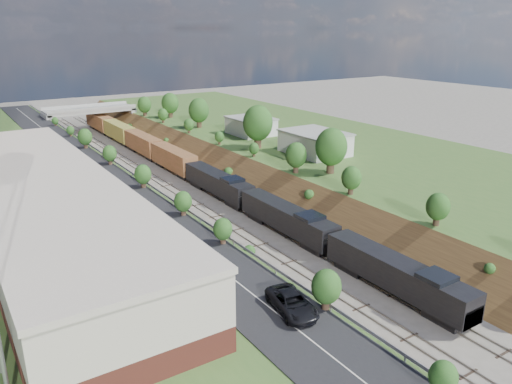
% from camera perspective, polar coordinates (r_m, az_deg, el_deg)
% --- Properties ---
extents(ground, '(400.00, 400.00, 0.00)m').
position_cam_1_polar(ground, '(50.65, 24.34, -17.15)').
color(ground, '#6B665B').
rests_on(ground, ground).
extents(platform_right, '(44.00, 180.00, 5.00)m').
position_cam_1_polar(platform_right, '(109.55, 7.83, 4.60)').
color(platform_right, '#3B5F27').
rests_on(platform_right, ground).
extents(embankment_left, '(10.00, 180.00, 10.00)m').
position_cam_1_polar(embankment_left, '(88.93, -14.33, -0.71)').
color(embankment_left, brown).
rests_on(embankment_left, ground).
extents(embankment_right, '(10.00, 180.00, 10.00)m').
position_cam_1_polar(embankment_right, '(97.66, -2.09, 1.56)').
color(embankment_right, brown).
rests_on(embankment_right, ground).
extents(rail_left_track, '(1.58, 180.00, 0.18)m').
position_cam_1_polar(rail_left_track, '(91.71, -9.39, 0.26)').
color(rail_left_track, gray).
rests_on(rail_left_track, ground).
extents(rail_right_track, '(1.58, 180.00, 0.18)m').
position_cam_1_polar(rail_right_track, '(93.79, -6.49, 0.80)').
color(rail_right_track, gray).
rests_on(rail_right_track, ground).
extents(road, '(8.00, 180.00, 0.10)m').
position_cam_1_polar(road, '(86.24, -17.40, 1.95)').
color(road, black).
rests_on(road, platform_left).
extents(guardrail, '(0.10, 171.00, 0.70)m').
position_cam_1_polar(guardrail, '(87.04, -14.81, 2.67)').
color(guardrail, '#99999E').
rests_on(guardrail, platform_left).
extents(commercial_building, '(14.30, 62.30, 7.00)m').
position_cam_1_polar(commercial_building, '(62.13, -22.98, -1.55)').
color(commercial_building, brown).
rests_on(commercial_building, platform_left).
extents(overpass, '(24.50, 8.30, 7.40)m').
position_cam_1_polar(overpass, '(148.84, -18.46, 8.38)').
color(overpass, gray).
rests_on(overpass, ground).
extents(white_building_near, '(9.00, 12.00, 4.00)m').
position_cam_1_polar(white_building_near, '(96.60, 6.73, 5.55)').
color(white_building_near, silver).
rests_on(white_building_near, platform_right).
extents(white_building_far, '(8.00, 10.00, 3.60)m').
position_cam_1_polar(white_building_far, '(113.78, -0.58, 7.49)').
color(white_building_far, silver).
rests_on(white_building_far, platform_right).
extents(tree_right_large, '(5.25, 5.25, 7.61)m').
position_cam_1_polar(tree_right_large, '(83.07, 8.60, 5.08)').
color(tree_right_large, '#473323').
rests_on(tree_right_large, platform_right).
extents(tree_left_crest, '(2.45, 2.45, 3.55)m').
position_cam_1_polar(tree_left_crest, '(51.95, -0.94, -5.55)').
color(tree_left_crest, '#473323').
rests_on(tree_left_crest, platform_left).
extents(freight_train, '(3.20, 128.42, 4.73)m').
position_cam_1_polar(freight_train, '(100.96, -8.87, 3.48)').
color(freight_train, black).
rests_on(freight_train, ground).
extents(suv, '(3.74, 6.35, 1.66)m').
position_cam_1_polar(suv, '(43.19, 4.13, -12.53)').
color(suv, black).
rests_on(suv, road).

